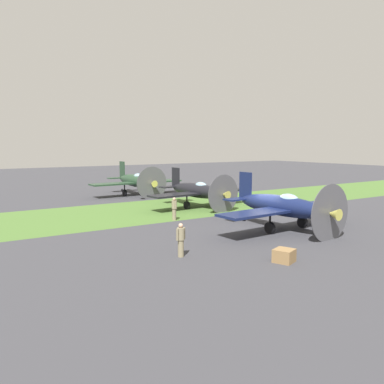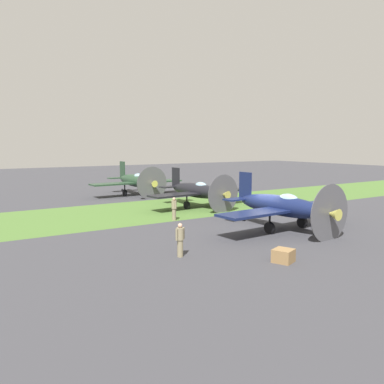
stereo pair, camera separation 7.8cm
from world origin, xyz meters
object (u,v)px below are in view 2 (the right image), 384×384
Objects in this scene: ground_crew_chief at (180,239)px; airplane_trail at (136,181)px; airplane_lead at (282,206)px; supply_crate at (283,256)px; ground_crew_mechanic at (174,208)px; airplane_wingman at (198,191)px.

airplane_trail is at bearing 53.40° from ground_crew_chief.
ground_crew_chief is at bearing 8.62° from airplane_lead.
supply_crate is at bearing 77.98° from airplane_trail.
ground_crew_mechanic is (-4.68, -8.61, 0.00)m from ground_crew_chief.
airplane_lead is 1.06× the size of airplane_wingman.
airplane_lead reaches higher than airplane_wingman.
airplane_trail is (0.96, -10.93, 0.09)m from airplane_wingman.
ground_crew_chief is at bearing 68.24° from airplane_trail.
ground_crew_mechanic is (4.40, -6.75, -0.68)m from airplane_lead.
airplane_trail is 6.14× the size of ground_crew_mechanic.
ground_crew_chief is 9.80m from ground_crew_mechanic.
airplane_wingman is 17.44m from supply_crate.
airplane_lead reaches higher than ground_crew_chief.
airplane_wingman reaches higher than ground_crew_chief.
airplane_lead is 1.01× the size of airplane_trail.
airplane_lead is 21.94m from airplane_trail.
airplane_trail is at bearing -90.09° from airplane_wingman.
airplane_trail is at bearing -100.32° from supply_crate.
ground_crew_mechanic is 1.92× the size of supply_crate.
airplane_wingman is 16.09m from ground_crew_chief.
airplane_trail is at bearing -91.93° from airplane_lead.
airplane_lead is 8.09m from ground_crew_mechanic.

